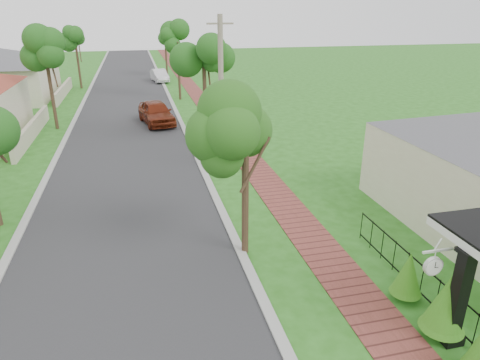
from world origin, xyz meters
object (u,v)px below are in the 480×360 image
object	(u,v)px
parked_car_red	(156,113)
parked_car_white	(160,76)
porch_post	(457,302)
utility_pole	(221,95)
station_clock	(433,265)
near_tree	(245,138)

from	to	relation	value
parked_car_red	parked_car_white	world-z (taller)	parked_car_red
porch_post	utility_pole	distance (m)	13.49
parked_car_red	utility_pole	xyz separation A→B (m)	(2.63, -9.81, 2.87)
parked_car_red	station_clock	xyz separation A→B (m)	(5.05, -22.33, 1.17)
station_clock	porch_post	bearing A→B (deg)	-38.86
parked_car_white	near_tree	xyz separation A→B (m)	(0.40, -36.22, 3.22)
porch_post	utility_pole	size ratio (longest dim) A/B	0.35
porch_post	near_tree	size ratio (longest dim) A/B	0.52
parked_car_red	utility_pole	bearing A→B (deg)	-85.41
near_tree	station_clock	bearing A→B (deg)	-55.09
porch_post	parked_car_red	xyz separation A→B (m)	(-5.55, 22.73, -0.34)
porch_post	station_clock	world-z (taller)	porch_post
porch_post	utility_pole	bearing A→B (deg)	102.72
porch_post	parked_car_white	world-z (taller)	porch_post
porch_post	near_tree	distance (m)	6.87
parked_car_red	utility_pole	size ratio (longest dim) A/B	0.64
near_tree	station_clock	distance (m)	6.00
utility_pole	parked_car_white	bearing A→B (deg)	92.49
near_tree	porch_post	bearing A→B (deg)	-53.47
porch_post	utility_pole	xyz separation A→B (m)	(-2.92, 12.92, 2.53)
parked_car_white	utility_pole	bearing A→B (deg)	-95.76
parked_car_red	porch_post	bearing A→B (deg)	-86.71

